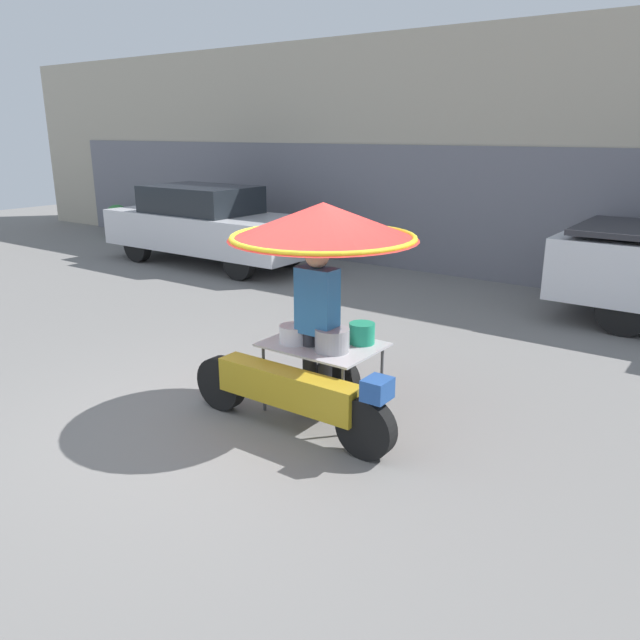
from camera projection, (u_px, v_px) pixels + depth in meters
The scene contains 6 objects.
ground_plane at pixel (228, 424), 5.90m from camera, with size 36.00×36.00×0.00m, color slate.
shopfront_building at pixel (528, 156), 11.58m from camera, with size 28.00×2.06×4.43m.
vendor_motorcycle_cart at pixel (319, 255), 5.69m from camera, with size 2.22×1.76×2.04m.
vendor_person at pixel (317, 321), 5.84m from camera, with size 0.38×0.23×1.69m.
parked_car at pixel (208, 224), 12.76m from camera, with size 4.67×1.70×1.59m.
potted_plant at pixel (118, 219), 16.31m from camera, with size 0.66×0.66×0.81m.
Camera 1 is at (3.83, -3.85, 2.66)m, focal length 35.00 mm.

